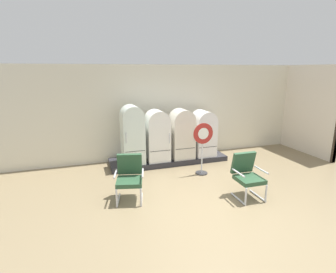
% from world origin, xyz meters
% --- Properties ---
extents(ground, '(12.00, 10.00, 0.05)m').
position_xyz_m(ground, '(0.00, 0.00, -0.03)').
color(ground, '#7F6E50').
extents(back_wall, '(11.76, 0.12, 2.86)m').
position_xyz_m(back_wall, '(0.00, 3.66, 1.44)').
color(back_wall, silver).
rests_on(back_wall, ground).
extents(side_wall_right, '(0.16, 2.20, 2.86)m').
position_xyz_m(side_wall_right, '(4.66, 2.47, 1.42)').
color(side_wall_right, silver).
rests_on(side_wall_right, ground).
extents(display_plinth, '(3.48, 0.95, 0.15)m').
position_xyz_m(display_plinth, '(0.00, 3.02, 0.07)').
color(display_plinth, '#2B2A2F').
rests_on(display_plinth, ground).
extents(refrigerator_0, '(0.59, 0.68, 1.62)m').
position_xyz_m(refrigerator_0, '(-1.09, 2.92, 1.01)').
color(refrigerator_0, silver).
rests_on(refrigerator_0, display_plinth).
extents(refrigerator_1, '(0.64, 0.64, 1.46)m').
position_xyz_m(refrigerator_1, '(-0.39, 2.90, 0.92)').
color(refrigerator_1, white).
rests_on(refrigerator_1, display_plinth).
extents(refrigerator_2, '(0.65, 0.63, 1.46)m').
position_xyz_m(refrigerator_2, '(0.36, 2.89, 0.91)').
color(refrigerator_2, silver).
rests_on(refrigerator_2, display_plinth).
extents(refrigerator_3, '(0.61, 0.71, 1.37)m').
position_xyz_m(refrigerator_3, '(1.08, 2.93, 0.87)').
color(refrigerator_3, white).
rests_on(refrigerator_3, display_plinth).
extents(armchair_left, '(0.69, 0.75, 0.97)m').
position_xyz_m(armchair_left, '(-1.53, 1.06, 0.53)').
color(armchair_left, silver).
rests_on(armchair_left, ground).
extents(armchair_right, '(0.61, 0.66, 0.97)m').
position_xyz_m(armchair_right, '(0.89, 0.36, 0.53)').
color(armchair_right, silver).
rests_on(armchair_right, ground).
extents(sign_stand, '(0.54, 0.32, 1.38)m').
position_xyz_m(sign_stand, '(0.54, 1.85, 0.73)').
color(sign_stand, '#2D2D30').
rests_on(sign_stand, ground).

